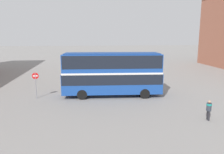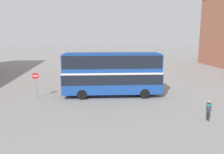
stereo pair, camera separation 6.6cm
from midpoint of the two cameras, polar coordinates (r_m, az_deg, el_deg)
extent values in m
plane|color=gray|center=(24.65, 2.05, -4.74)|extent=(240.00, 240.00, 0.00)
cube|color=#194293|center=(23.91, 0.08, -1.38)|extent=(10.79, 3.18, 2.21)
cube|color=#194293|center=(23.55, 0.08, 3.63)|extent=(10.63, 3.09, 2.00)
cube|color=black|center=(23.81, 0.08, -0.20)|extent=(10.69, 3.20, 1.09)
cube|color=black|center=(23.52, 0.08, 4.21)|extent=(10.47, 3.11, 1.36)
cube|color=silver|center=(23.69, 0.08, 1.31)|extent=(10.69, 3.20, 0.20)
cube|color=navy|center=(23.44, 0.08, 6.18)|extent=(10.14, 2.88, 0.10)
cylinder|color=black|center=(25.67, 7.57, -2.97)|extent=(1.08, 0.36, 1.06)
cylinder|color=black|center=(23.48, 8.61, -4.31)|extent=(1.08, 0.36, 1.06)
cylinder|color=black|center=(25.29, -7.34, -3.18)|extent=(1.08, 0.36, 1.06)
cylinder|color=black|center=(23.07, -7.74, -4.56)|extent=(1.08, 0.36, 1.06)
cylinder|color=#232328|center=(18.97, 24.04, -9.30)|extent=(0.15, 0.15, 0.78)
cylinder|color=#232328|center=(19.19, 23.77, -9.06)|extent=(0.15, 0.15, 0.78)
cylinder|color=#2D333D|center=(18.86, 24.07, -7.17)|extent=(0.43, 0.43, 0.62)
cylinder|color=teal|center=(18.80, 24.11, -6.59)|extent=(0.45, 0.45, 0.14)
sphere|color=tan|center=(18.74, 24.17, -5.94)|extent=(0.21, 0.21, 0.21)
cube|color=silver|center=(37.02, -8.12, 1.50)|extent=(4.27, 2.02, 0.78)
cube|color=black|center=(36.93, -8.41, 2.54)|extent=(2.25, 1.76, 0.58)
cylinder|color=black|center=(37.85, -6.06, 1.23)|extent=(0.68, 0.24, 0.67)
cylinder|color=black|center=(36.18, -6.13, 0.78)|extent=(0.68, 0.24, 0.67)
cylinder|color=black|center=(38.02, -9.99, 1.17)|extent=(0.68, 0.24, 0.67)
cylinder|color=black|center=(36.36, -10.24, 0.72)|extent=(0.68, 0.24, 0.67)
cube|color=slate|center=(39.59, 0.04, 2.24)|extent=(4.24, 1.91, 0.81)
cube|color=black|center=(39.48, -0.20, 3.18)|extent=(2.22, 1.69, 0.50)
cylinder|color=black|center=(40.60, 1.76, 1.95)|extent=(0.68, 0.23, 0.68)
cylinder|color=black|center=(38.98, 2.07, 1.57)|extent=(0.68, 0.23, 0.68)
cylinder|color=black|center=(40.36, -1.92, 1.89)|extent=(0.68, 0.23, 0.68)
cylinder|color=black|center=(38.72, -1.76, 1.51)|extent=(0.68, 0.23, 0.68)
cylinder|color=gray|center=(24.48, -19.17, -2.15)|extent=(0.08, 0.08, 2.74)
cylinder|color=red|center=(24.28, -19.32, 0.28)|extent=(0.70, 0.03, 0.70)
cube|color=white|center=(24.28, -19.32, 0.28)|extent=(0.49, 0.04, 0.12)
camera|label=1|loc=(0.03, -89.92, 0.02)|focal=35.00mm
camera|label=2|loc=(0.03, 90.08, -0.02)|focal=35.00mm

